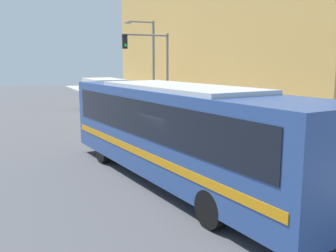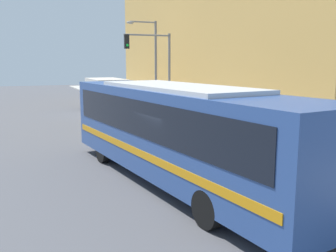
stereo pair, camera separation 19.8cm
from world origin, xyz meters
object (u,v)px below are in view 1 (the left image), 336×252
object	(u,v)px
city_bus	(176,128)
fire_hydrant	(234,136)
street_lamp	(150,60)
delivery_truck	(102,94)
traffic_light_pole	(153,62)
parking_meter	(197,115)

from	to	relation	value
city_bus	fire_hydrant	distance (m)	6.58
city_bus	street_lamp	size ratio (longest dim) A/B	1.81
delivery_truck	fire_hydrant	world-z (taller)	delivery_truck
delivery_truck	traffic_light_pole	xyz separation A→B (m)	(2.00, -6.47, 2.58)
delivery_truck	traffic_light_pole	bearing A→B (deg)	-72.84
city_bus	street_lamp	bearing A→B (deg)	64.70
delivery_truck	traffic_light_pole	distance (m)	7.25
fire_hydrant	parking_meter	world-z (taller)	parking_meter
city_bus	traffic_light_pole	world-z (taller)	traffic_light_pole
parking_meter	street_lamp	size ratio (longest dim) A/B	0.19
fire_hydrant	street_lamp	size ratio (longest dim) A/B	0.11
city_bus	street_lamp	distance (m)	16.35
city_bus	parking_meter	world-z (taller)	city_bus
city_bus	parking_meter	distance (m)	9.40
parking_meter	street_lamp	world-z (taller)	street_lamp
parking_meter	street_lamp	xyz separation A→B (m)	(-0.05, 7.49, 3.22)
parking_meter	street_lamp	distance (m)	8.15
parking_meter	delivery_truck	bearing A→B (deg)	104.65
traffic_light_pole	city_bus	bearing A→B (deg)	-107.95
delivery_truck	parking_meter	bearing A→B (deg)	-75.35
fire_hydrant	parking_meter	xyz separation A→B (m)	(0.00, 3.86, 0.52)
parking_meter	street_lamp	bearing A→B (deg)	90.38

